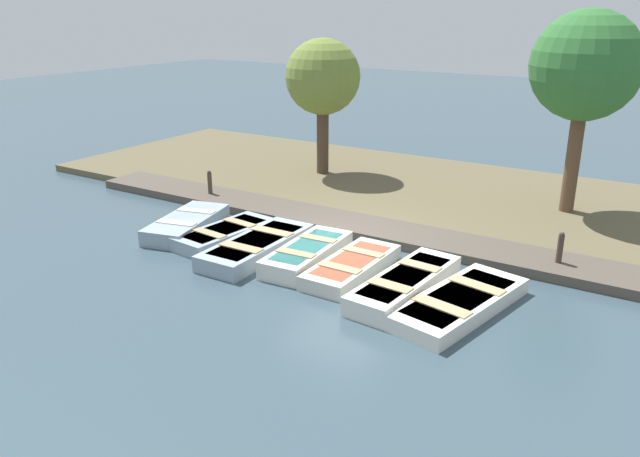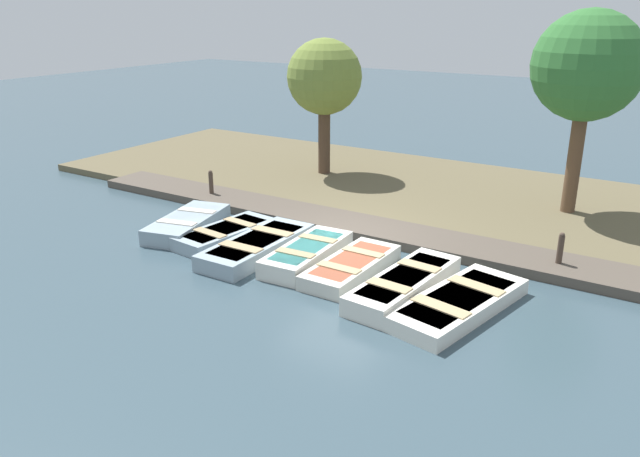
# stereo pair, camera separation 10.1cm
# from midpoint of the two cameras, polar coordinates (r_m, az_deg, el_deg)

# --- Properties ---
(ground_plane) EXTENTS (80.00, 80.00, 0.00)m
(ground_plane) POSITION_cam_midpoint_polar(r_m,az_deg,el_deg) (15.02, 1.87, -1.60)
(ground_plane) COLOR #384C56
(shore_bank) EXTENTS (8.00, 24.00, 0.22)m
(shore_bank) POSITION_cam_midpoint_polar(r_m,az_deg,el_deg) (19.24, 9.47, 3.31)
(shore_bank) COLOR brown
(shore_bank) RESTS_ON ground_plane
(dock_walkway) EXTENTS (1.43, 17.63, 0.23)m
(dock_walkway) POSITION_cam_midpoint_polar(r_m,az_deg,el_deg) (15.96, 4.06, 0.11)
(dock_walkway) COLOR #51473D
(dock_walkway) RESTS_ON ground_plane
(rowboat_0) EXTENTS (2.82, 1.69, 0.42)m
(rowboat_0) POSITION_cam_midpoint_polar(r_m,az_deg,el_deg) (16.25, -11.85, 0.44)
(rowboat_0) COLOR #8C9EA8
(rowboat_0) RESTS_ON ground_plane
(rowboat_1) EXTENTS (2.72, 1.32, 0.36)m
(rowboat_1) POSITION_cam_midpoint_polar(r_m,az_deg,el_deg) (15.46, -8.46, -0.48)
(rowboat_1) COLOR #8C9EA8
(rowboat_1) RESTS_ON ground_plane
(rowboat_2) EXTENTS (3.16, 1.18, 0.40)m
(rowboat_2) POSITION_cam_midpoint_polar(r_m,az_deg,el_deg) (14.51, -5.56, -1.63)
(rowboat_2) COLOR #8C9EA8
(rowboat_2) RESTS_ON ground_plane
(rowboat_3) EXTENTS (2.72, 1.14, 0.43)m
(rowboat_3) POSITION_cam_midpoint_polar(r_m,az_deg,el_deg) (13.97, -0.98, -2.33)
(rowboat_3) COLOR silver
(rowboat_3) RESTS_ON ground_plane
(rowboat_4) EXTENTS (2.72, 1.06, 0.34)m
(rowboat_4) POSITION_cam_midpoint_polar(r_m,az_deg,el_deg) (13.44, 3.10, -3.48)
(rowboat_4) COLOR beige
(rowboat_4) RESTS_ON ground_plane
(rowboat_5) EXTENTS (3.22, 1.22, 0.42)m
(rowboat_5) POSITION_cam_midpoint_polar(r_m,az_deg,el_deg) (12.62, 7.94, -5.07)
(rowboat_5) COLOR silver
(rowboat_5) RESTS_ON ground_plane
(rowboat_6) EXTENTS (3.42, 1.85, 0.33)m
(rowboat_6) POSITION_cam_midpoint_polar(r_m,az_deg,el_deg) (12.14, 12.76, -6.67)
(rowboat_6) COLOR silver
(rowboat_6) RESTS_ON ground_plane
(mooring_post_near) EXTENTS (0.13, 0.13, 0.92)m
(mooring_post_near) POSITION_cam_midpoint_polar(r_m,az_deg,el_deg) (18.63, -9.76, 3.91)
(mooring_post_near) COLOR #47382D
(mooring_post_near) RESTS_ON ground_plane
(mooring_post_far) EXTENTS (0.13, 0.13, 0.92)m
(mooring_post_far) POSITION_cam_midpoint_polar(r_m,az_deg,el_deg) (14.34, 21.27, -2.06)
(mooring_post_far) COLOR #47382D
(mooring_post_far) RESTS_ON ground_plane
(park_tree_far_left) EXTENTS (2.38, 2.38, 4.52)m
(park_tree_far_left) POSITION_cam_midpoint_polar(r_m,az_deg,el_deg) (20.25, 0.55, 13.55)
(park_tree_far_left) COLOR #4C3828
(park_tree_far_left) RESTS_ON ground_plane
(park_tree_left) EXTENTS (2.77, 2.77, 5.42)m
(park_tree_left) POSITION_cam_midpoint_polar(r_m,az_deg,el_deg) (17.44, 23.41, 13.34)
(park_tree_left) COLOR brown
(park_tree_left) RESTS_ON ground_plane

